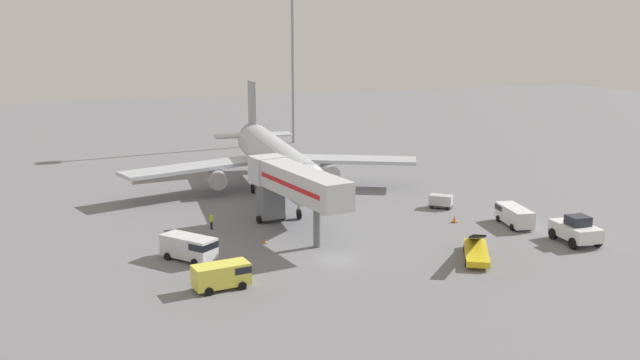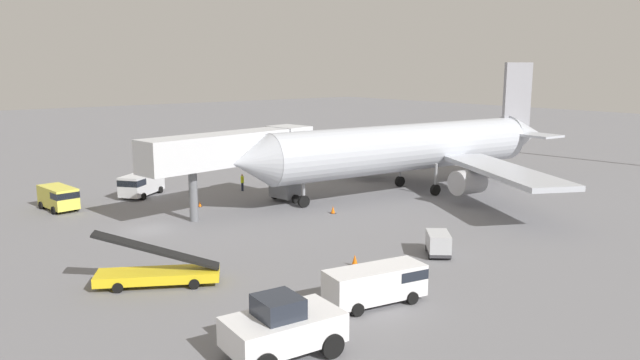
% 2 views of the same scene
% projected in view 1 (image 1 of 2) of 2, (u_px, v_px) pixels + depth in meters
% --- Properties ---
extents(ground_plane, '(300.00, 300.00, 0.00)m').
position_uv_depth(ground_plane, '(337.00, 259.00, 63.91)').
color(ground_plane, slate).
extents(airplane_at_gate, '(37.84, 39.27, 12.87)m').
position_uv_depth(airplane_at_gate, '(274.00, 157.00, 88.28)').
color(airplane_at_gate, '#B7BCC6').
rests_on(airplane_at_gate, ground).
extents(jet_bridge, '(5.62, 16.87, 7.01)m').
position_uv_depth(jet_bridge, '(293.00, 183.00, 70.55)').
color(jet_bridge, silver).
rests_on(jet_bridge, ground).
extents(pushback_tug, '(3.42, 5.27, 2.75)m').
position_uv_depth(pushback_tug, '(576.00, 230.00, 68.30)').
color(pushback_tug, white).
rests_on(pushback_tug, ground).
extents(belt_loader_truck, '(5.21, 7.03, 3.29)m').
position_uv_depth(belt_loader_truck, '(476.00, 251.00, 63.77)').
color(belt_loader_truck, yellow).
rests_on(belt_loader_truck, ground).
extents(service_van_mid_right, '(4.81, 5.39, 2.19)m').
position_uv_depth(service_van_mid_right, '(190.00, 247.00, 63.31)').
color(service_van_mid_right, silver).
rests_on(service_van_mid_right, ground).
extents(service_van_outer_right, '(2.96, 5.75, 1.99)m').
position_uv_depth(service_van_outer_right, '(514.00, 215.00, 74.46)').
color(service_van_outer_right, white).
rests_on(service_van_outer_right, ground).
extents(service_van_near_right, '(4.66, 2.64, 2.06)m').
position_uv_depth(service_van_near_right, '(223.00, 274.00, 56.49)').
color(service_van_near_right, '#E5DB4C').
rests_on(service_van_near_right, ground).
extents(baggage_cart_outer_left, '(2.84, 2.74, 1.54)m').
position_uv_depth(baggage_cart_outer_left, '(441.00, 201.00, 81.46)').
color(baggage_cart_outer_left, '#38383D').
rests_on(baggage_cart_outer_left, ground).
extents(ground_crew_worker_foreground, '(0.34, 0.34, 1.74)m').
position_uv_depth(ground_crew_worker_foreground, '(211.00, 221.00, 73.01)').
color(ground_crew_worker_foreground, '#1E2333').
rests_on(ground_crew_worker_foreground, ground).
extents(safety_cone_alpha, '(0.34, 0.34, 0.52)m').
position_uv_depth(safety_cone_alpha, '(265.00, 241.00, 68.32)').
color(safety_cone_alpha, black).
rests_on(safety_cone_alpha, ground).
extents(safety_cone_bravo, '(0.42, 0.42, 0.65)m').
position_uv_depth(safety_cone_bravo, '(326.00, 212.00, 78.70)').
color(safety_cone_bravo, black).
rests_on(safety_cone_bravo, ground).
extents(safety_cone_charlie, '(0.49, 0.49, 0.75)m').
position_uv_depth(safety_cone_charlie, '(454.00, 219.00, 75.59)').
color(safety_cone_charlie, black).
rests_on(safety_cone_charlie, ground).
extents(apron_light_mast, '(2.40, 2.40, 31.23)m').
position_uv_depth(apron_light_mast, '(293.00, 22.00, 122.48)').
color(apron_light_mast, '#93969B').
rests_on(apron_light_mast, ground).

